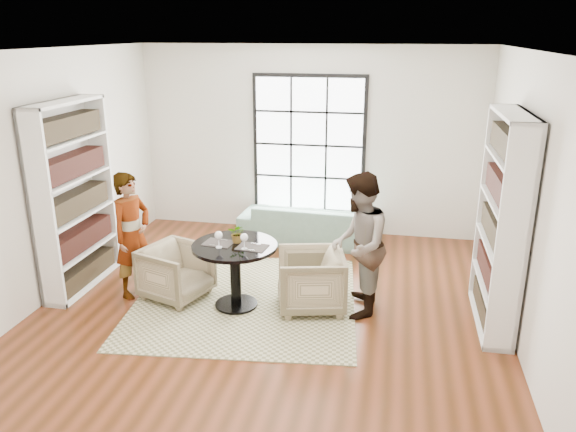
% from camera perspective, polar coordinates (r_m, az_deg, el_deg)
% --- Properties ---
extents(ground, '(6.00, 6.00, 0.00)m').
position_cam_1_polar(ground, '(6.79, -2.07, -9.76)').
color(ground, brown).
extents(room_shell, '(6.00, 6.01, 6.00)m').
position_cam_1_polar(room_shell, '(6.80, -1.14, 1.78)').
color(room_shell, silver).
rests_on(room_shell, ground).
extents(rug, '(2.96, 2.96, 0.01)m').
position_cam_1_polar(rug, '(7.08, -4.34, -8.47)').
color(rug, '#BCB68D').
rests_on(rug, ground).
extents(pedestal_table, '(1.01, 1.01, 0.80)m').
position_cam_1_polar(pedestal_table, '(6.71, -5.40, -4.67)').
color(pedestal_table, black).
rests_on(pedestal_table, ground).
extents(sofa, '(2.13, 0.93, 0.61)m').
position_cam_1_polar(sofa, '(8.86, 1.97, -0.69)').
color(sofa, gray).
rests_on(sofa, ground).
extents(armchair_left, '(0.94, 0.93, 0.68)m').
position_cam_1_polar(armchair_left, '(7.14, -11.27, -5.61)').
color(armchair_left, '#C4AE8C').
rests_on(armchair_left, ground).
extents(armchair_right, '(0.94, 0.92, 0.72)m').
position_cam_1_polar(armchair_right, '(6.74, 2.32, -6.56)').
color(armchair_right, tan).
rests_on(armchair_right, ground).
extents(person_left, '(0.55, 0.67, 1.59)m').
position_cam_1_polar(person_left, '(7.19, -15.55, -1.86)').
color(person_left, gray).
rests_on(person_left, ground).
extents(person_right, '(0.65, 0.83, 1.70)m').
position_cam_1_polar(person_right, '(6.49, 7.18, -2.98)').
color(person_right, gray).
rests_on(person_right, ground).
extents(placemat_left, '(0.37, 0.30, 0.01)m').
position_cam_1_polar(placemat_left, '(6.68, -7.06, -2.73)').
color(placemat_left, '#272322').
rests_on(placemat_left, pedestal_table).
extents(placemat_right, '(0.37, 0.30, 0.01)m').
position_cam_1_polar(placemat_right, '(6.52, -3.66, -3.17)').
color(placemat_right, '#272322').
rests_on(placemat_right, pedestal_table).
extents(cutlery_left, '(0.17, 0.24, 0.01)m').
position_cam_1_polar(cutlery_left, '(6.68, -7.06, -2.68)').
color(cutlery_left, silver).
rests_on(cutlery_left, placemat_left).
extents(cutlery_right, '(0.17, 0.24, 0.01)m').
position_cam_1_polar(cutlery_right, '(6.52, -3.66, -3.12)').
color(cutlery_right, silver).
rests_on(cutlery_right, placemat_right).
extents(wine_glass_left, '(0.09, 0.09, 0.20)m').
position_cam_1_polar(wine_glass_left, '(6.50, -7.07, -2.01)').
color(wine_glass_left, silver).
rests_on(wine_glass_left, pedestal_table).
extents(wine_glass_right, '(0.09, 0.09, 0.19)m').
position_cam_1_polar(wine_glass_right, '(6.42, -4.48, -2.23)').
color(wine_glass_right, silver).
rests_on(wine_glass_right, pedestal_table).
extents(flower_centerpiece, '(0.22, 0.19, 0.23)m').
position_cam_1_polar(flower_centerpiece, '(6.64, -5.14, -1.75)').
color(flower_centerpiece, gray).
rests_on(flower_centerpiece, pedestal_table).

